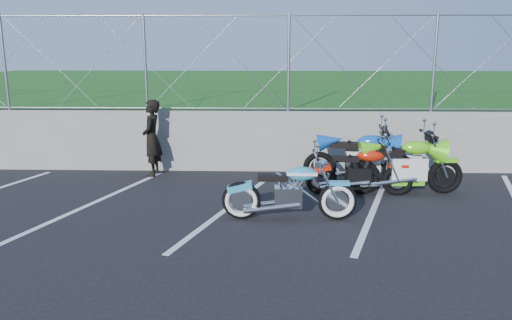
{
  "coord_description": "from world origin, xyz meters",
  "views": [
    {
      "loc": [
        0.65,
        -7.05,
        2.58
      ],
      "look_at": [
        0.39,
        1.3,
        0.72
      ],
      "focal_mm": 35.0,
      "sensor_mm": 36.0,
      "label": 1
    }
  ],
  "objects_px": {
    "person_standing": "(152,138)",
    "naked_orange": "(361,173)",
    "sportbike_green": "(406,168)",
    "cruiser_turquoise": "(291,194)",
    "sportbike_blue": "(361,161)"
  },
  "relations": [
    {
      "from": "sportbike_blue",
      "to": "person_standing",
      "type": "relative_size",
      "value": 1.38
    },
    {
      "from": "cruiser_turquoise",
      "to": "person_standing",
      "type": "bearing_deg",
      "value": 135.46
    },
    {
      "from": "cruiser_turquoise",
      "to": "sportbike_blue",
      "type": "bearing_deg",
      "value": 54.49
    },
    {
      "from": "naked_orange",
      "to": "person_standing",
      "type": "xyz_separation_m",
      "value": [
        -4.07,
        1.3,
        0.38
      ]
    },
    {
      "from": "sportbike_green",
      "to": "person_standing",
      "type": "xyz_separation_m",
      "value": [
        -4.89,
        1.19,
        0.31
      ]
    },
    {
      "from": "sportbike_green",
      "to": "cruiser_turquoise",
      "type": "bearing_deg",
      "value": -148.67
    },
    {
      "from": "cruiser_turquoise",
      "to": "sportbike_blue",
      "type": "relative_size",
      "value": 0.96
    },
    {
      "from": "naked_orange",
      "to": "sportbike_blue",
      "type": "bearing_deg",
      "value": 80.11
    },
    {
      "from": "cruiser_turquoise",
      "to": "naked_orange",
      "type": "xyz_separation_m",
      "value": [
        1.3,
        1.36,
        -0.0
      ]
    },
    {
      "from": "sportbike_green",
      "to": "person_standing",
      "type": "height_order",
      "value": "person_standing"
    },
    {
      "from": "sportbike_green",
      "to": "sportbike_blue",
      "type": "bearing_deg",
      "value": 137.56
    },
    {
      "from": "person_standing",
      "to": "naked_orange",
      "type": "bearing_deg",
      "value": 70.92
    },
    {
      "from": "naked_orange",
      "to": "sportbike_green",
      "type": "relative_size",
      "value": 0.89
    },
    {
      "from": "naked_orange",
      "to": "sportbike_blue",
      "type": "height_order",
      "value": "sportbike_blue"
    },
    {
      "from": "sportbike_green",
      "to": "person_standing",
      "type": "relative_size",
      "value": 1.37
    }
  ]
}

